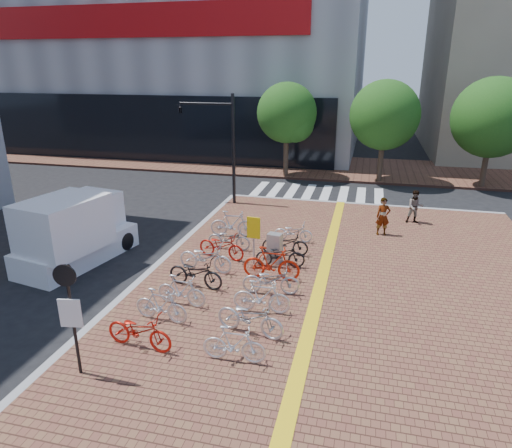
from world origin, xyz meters
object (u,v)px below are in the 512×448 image
(bike_0, at_px, (139,331))
(notice_sign, at_px, (70,307))
(bike_14, at_px, (285,243))
(yellow_sign, at_px, (254,232))
(bike_9, at_px, (250,317))
(bike_8, at_px, (234,344))
(bike_10, at_px, (262,297))
(bike_1, at_px, (161,305))
(bike_5, at_px, (221,246))
(pedestrian_a, at_px, (383,216))
(bike_15, at_px, (293,232))
(traffic_light_pole, at_px, (209,128))
(bike_4, at_px, (205,257))
(bike_12, at_px, (271,263))
(bike_6, at_px, (229,238))
(box_truck, at_px, (74,231))
(pedestrian_b, at_px, (415,207))
(bike_11, at_px, (271,280))
(utility_box, at_px, (275,248))
(bike_3, at_px, (195,273))
(bike_13, at_px, (280,255))
(bike_2, at_px, (181,291))
(bike_7, at_px, (232,224))

(bike_0, xyz_separation_m, notice_sign, (-0.89, -1.32, 1.29))
(bike_14, height_order, yellow_sign, yellow_sign)
(bike_9, distance_m, bike_14, 5.64)
(bike_8, bearing_deg, bike_10, -4.70)
(bike_1, relative_size, bike_8, 1.03)
(bike_5, xyz_separation_m, pedestrian_a, (5.90, 4.06, 0.32))
(bike_0, bearing_deg, bike_14, -13.58)
(bike_15, xyz_separation_m, traffic_light_pole, (-5.26, 4.87, 3.44))
(bike_4, distance_m, bike_12, 2.39)
(bike_6, height_order, box_truck, box_truck)
(bike_8, relative_size, yellow_sign, 0.87)
(pedestrian_b, bearing_deg, yellow_sign, -139.87)
(bike_9, height_order, notice_sign, notice_sign)
(bike_8, relative_size, bike_11, 0.87)
(utility_box, distance_m, box_truck, 7.47)
(bike_6, height_order, bike_11, bike_11)
(bike_3, height_order, bike_6, bike_3)
(bike_3, xyz_separation_m, bike_13, (2.39, 2.20, -0.04))
(bike_13, height_order, utility_box, utility_box)
(notice_sign, bearing_deg, utility_box, 67.01)
(bike_9, bearing_deg, bike_8, -172.40)
(bike_6, relative_size, traffic_light_pole, 0.31)
(bike_2, xyz_separation_m, yellow_sign, (1.38, 3.43, 0.78))
(notice_sign, bearing_deg, pedestrian_a, 58.29)
(bike_11, bearing_deg, bike_13, -5.29)
(bike_13, bearing_deg, utility_box, 29.28)
(bike_14, bearing_deg, bike_0, 157.34)
(bike_3, height_order, bike_12, bike_12)
(bike_3, relative_size, bike_10, 1.13)
(traffic_light_pole, bearing_deg, yellow_sign, -60.48)
(bike_15, distance_m, box_truck, 8.50)
(bike_11, height_order, pedestrian_b, pedestrian_b)
(bike_7, xyz_separation_m, bike_15, (2.61, 0.02, -0.15))
(bike_3, relative_size, yellow_sign, 1.06)
(bike_8, bearing_deg, bike_5, 18.75)
(bike_10, height_order, utility_box, utility_box)
(bike_6, xyz_separation_m, yellow_sign, (1.30, -1.18, 0.80))
(bike_10, bearing_deg, bike_9, 174.55)
(bike_3, bearing_deg, bike_13, -39.84)
(bike_8, height_order, bike_15, bike_8)
(bike_6, height_order, bike_9, bike_9)
(bike_9, xyz_separation_m, bike_14, (-0.08, 5.64, -0.04))
(pedestrian_a, bearing_deg, bike_2, -141.05)
(pedestrian_b, relative_size, yellow_sign, 0.85)
(bike_8, bearing_deg, utility_box, 0.39)
(bike_4, xyz_separation_m, bike_15, (2.53, 3.56, -0.10))
(bike_14, xyz_separation_m, box_truck, (-7.56, -2.22, 0.64))
(traffic_light_pole, bearing_deg, bike_15, -42.81)
(yellow_sign, bearing_deg, bike_9, -77.01)
(bike_1, height_order, utility_box, utility_box)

